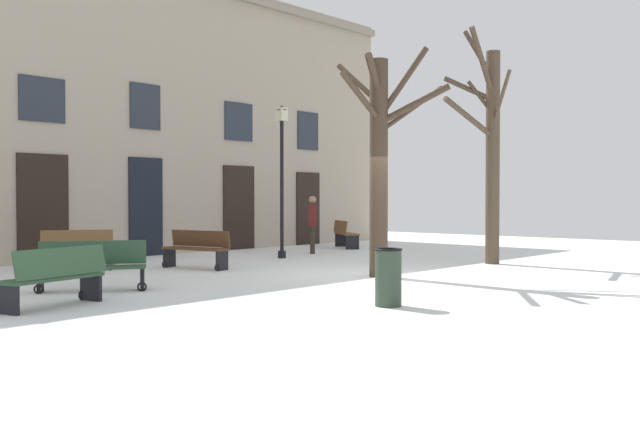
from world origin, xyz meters
TOP-DOWN VIEW (x-y plane):
  - ground_plane at (0.00, 0.00)m, footprint 32.35×32.35m
  - building_facade at (-0.00, 8.18)m, footprint 20.22×0.60m
  - tree_foreground at (4.04, -0.47)m, footprint 2.50×1.96m
  - tree_near_facade at (-0.16, -0.22)m, footprint 2.74×2.50m
  - streetlamp at (1.77, 4.58)m, footprint 0.30×0.30m
  - litter_bin at (-3.29, -2.74)m, footprint 0.43×0.43m
  - bench_near_lamp at (-3.71, 5.63)m, footprint 1.58×1.24m
  - bench_back_to_back_left at (-5.34, 2.21)m, footprint 1.74×1.46m
  - bench_by_litter_bin at (-6.73, 0.90)m, footprint 1.76×0.89m
  - bench_facing_shops at (-1.60, 4.02)m, footprint 0.78×1.77m
  - bench_near_center_tree at (5.97, 5.84)m, footprint 1.30×1.54m
  - person_crossing_plaza at (3.50, 5.03)m, footprint 0.43×0.42m

SIDE VIEW (x-z plane):
  - ground_plane at x=0.00m, z-range 0.00..0.00m
  - litter_bin at x=-3.29m, z-range 0.00..0.89m
  - bench_by_litter_bin at x=-6.73m, z-range 0.00..0.91m
  - bench_back_to_back_left at x=-5.34m, z-range 0.01..0.90m
  - bench_near_center_tree at x=5.97m, z-range 0.01..0.92m
  - bench_facing_shops at x=-1.60m, z-range 0.02..0.91m
  - bench_near_lamp at x=-3.71m, z-range 0.00..0.94m
  - person_crossing_plaza at x=3.50m, z-range 0.09..1.80m
  - streetlamp at x=1.77m, z-range 0.45..4.62m
  - tree_near_facade at x=-0.16m, z-range 0.14..4.93m
  - tree_foreground at x=4.04m, z-range 0.01..5.94m
  - building_facade at x=0.00m, z-range 0.03..8.32m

